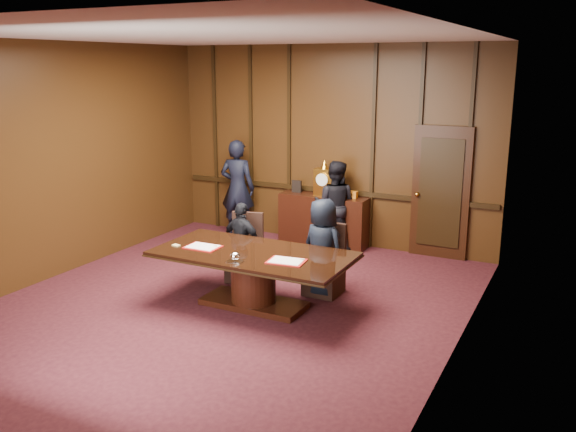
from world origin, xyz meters
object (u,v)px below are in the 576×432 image
Objects in this scene: signatory_left at (242,242)px; witness_right at (335,205)px; sideboard at (324,218)px; conference_table at (253,270)px; witness_left at (237,188)px; signatory_right at (323,248)px.

witness_right is (0.61, 2.11, 0.18)m from signatory_left.
signatory_left is (-0.33, -2.27, 0.11)m from sideboard.
conference_table is 1.03m from signatory_left.
sideboard is 1.75m from witness_left.
sideboard reaches higher than signatory_left.
signatory_left is (-0.65, 0.80, 0.09)m from conference_table.
sideboard is 3.08m from conference_table.
witness_left is at bearing 124.65° from conference_table.
signatory_right is at bearing -66.92° from sideboard.
sideboard reaches higher than signatory_right.
sideboard is 1.34× the size of signatory_left.
conference_table is 1.05m from signatory_right.
witness_left reaches higher than conference_table.
conference_table is at bearing 67.66° from signatory_right.
sideboard is 0.61× the size of conference_table.
conference_table is at bearing 136.77° from signatory_left.
signatory_right is (0.97, -2.27, 0.21)m from sideboard.
sideboard is 2.29m from signatory_left.
conference_table is 3.56m from witness_left.
conference_table is at bearing -84.12° from sideboard.
signatory_right reaches higher than conference_table.
signatory_right is 0.76× the size of witness_left.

